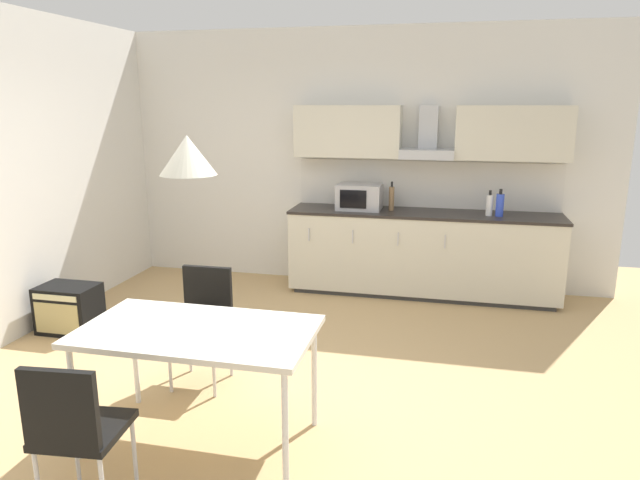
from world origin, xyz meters
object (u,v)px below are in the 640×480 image
bottle_blue (500,205)px  guitar_amp (69,308)px  chair_far_left (204,314)px  dining_table (197,336)px  chair_near_left (74,424)px  pendant_lamp (188,155)px  microwave (359,197)px  bottle_white (489,205)px  bottle_brown (391,198)px

bottle_blue → guitar_amp: bearing=-155.6°
chair_far_left → dining_table: bearing=-67.7°
chair_near_left → chair_far_left: bearing=90.3°
chair_far_left → pendant_lamp: (0.32, -0.77, 1.25)m
chair_near_left → pendant_lamp: (0.31, 0.77, 1.25)m
microwave → chair_far_left: size_ratio=0.55×
pendant_lamp → bottle_white: bearing=59.6°
bottle_blue → dining_table: 3.70m
bottle_brown → chair_near_left: bottle_brown is taller
microwave → chair_far_left: (-0.78, -2.41, -0.53)m
bottle_brown → pendant_lamp: bearing=-104.3°
microwave → pendant_lamp: (-0.47, -3.18, 0.72)m
bottle_brown → chair_far_left: (-1.14, -2.44, -0.52)m
bottle_blue → guitar_amp: 4.34m
bottle_white → bottle_blue: size_ratio=0.94×
microwave → guitar_amp: bearing=-142.9°
bottle_white → guitar_amp: size_ratio=0.51×
chair_far_left → bottle_brown: bearing=65.0°
bottle_brown → bottle_blue: bottle_brown is taller
bottle_blue → pendant_lamp: bearing=-121.9°
guitar_amp → pendant_lamp: pendant_lamp is taller
bottle_blue → chair_near_left: bearing=-120.0°
bottle_brown → chair_near_left: 4.17m
bottle_blue → chair_near_left: size_ratio=0.33×
microwave → bottle_blue: bottle_blue is taller
chair_near_left → guitar_amp: size_ratio=1.67×
dining_table → bottle_brown: bearing=75.7°
chair_far_left → pendant_lamp: bearing=-67.7°
chair_far_left → microwave: bearing=72.0°
bottle_white → pendant_lamp: size_ratio=0.83×
microwave → bottle_blue: bearing=-2.2°
bottle_brown → guitar_amp: bottle_brown is taller
bottle_brown → bottle_blue: 1.13m
bottle_white → chair_far_left: 3.24m
dining_table → chair_far_left: bearing=112.3°
pendant_lamp → chair_near_left: bearing=-111.8°
chair_far_left → pendant_lamp: size_ratio=2.72×
bottle_blue → chair_far_left: bottle_blue is taller
pendant_lamp → dining_table: bearing=-110.6°
guitar_amp → chair_near_left: bearing=-52.7°
chair_far_left → pendant_lamp: 1.51m
guitar_amp → bottle_white: bearing=25.1°
pendant_lamp → bottle_blue: bearing=58.1°
bottle_blue → guitar_amp: size_ratio=0.54×
pendant_lamp → microwave: bearing=81.7°
microwave → bottle_white: (1.38, -0.05, -0.03)m
bottle_blue → chair_far_left: bearing=-133.9°
microwave → bottle_brown: bottle_brown is taller
bottle_blue → pendant_lamp: pendant_lamp is taller
bottle_brown → bottle_white: bearing=-4.0°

